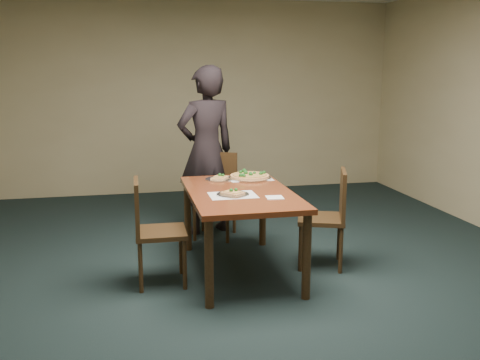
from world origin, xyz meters
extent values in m
plane|color=black|center=(0.00, 0.00, 0.00)|extent=(8.00, 8.00, 0.00)
plane|color=tan|center=(0.00, 4.00, 1.40)|extent=(6.00, 0.00, 6.00)
cube|color=#5A2412|center=(-0.03, 0.61, 0.73)|extent=(0.90, 1.50, 0.04)
cylinder|color=black|center=(-0.42, -0.08, 0.35)|extent=(0.07, 0.07, 0.70)
cylinder|color=black|center=(-0.42, 1.30, 0.35)|extent=(0.07, 0.07, 0.70)
cylinder|color=black|center=(0.36, -0.08, 0.35)|extent=(0.07, 0.07, 0.70)
cylinder|color=black|center=(0.36, 1.30, 0.35)|extent=(0.07, 0.07, 0.70)
cube|color=black|center=(-0.08, 1.67, 0.45)|extent=(0.55, 0.55, 0.04)
cylinder|color=black|center=(-0.32, 1.58, 0.21)|extent=(0.04, 0.04, 0.43)
cylinder|color=black|center=(-0.17, 1.91, 0.21)|extent=(0.04, 0.04, 0.43)
cylinder|color=black|center=(0.02, 1.44, 0.21)|extent=(0.04, 0.04, 0.43)
cylinder|color=black|center=(0.16, 1.77, 0.21)|extent=(0.04, 0.04, 0.43)
cube|color=black|center=(-0.01, 1.85, 0.69)|extent=(0.40, 0.20, 0.44)
cube|color=black|center=(-0.74, 0.49, 0.45)|extent=(0.43, 0.43, 0.04)
cylinder|color=black|center=(-0.56, 0.31, 0.21)|extent=(0.04, 0.04, 0.43)
cylinder|color=black|center=(-0.92, 0.31, 0.21)|extent=(0.04, 0.04, 0.43)
cylinder|color=black|center=(-0.56, 0.67, 0.21)|extent=(0.04, 0.04, 0.43)
cylinder|color=black|center=(-0.92, 0.67, 0.21)|extent=(0.04, 0.04, 0.43)
cube|color=black|center=(-0.93, 0.49, 0.69)|extent=(0.04, 0.42, 0.44)
cube|color=black|center=(0.74, 0.60, 0.45)|extent=(0.54, 0.54, 0.04)
cylinder|color=black|center=(0.63, 0.83, 0.21)|extent=(0.04, 0.04, 0.43)
cylinder|color=black|center=(0.97, 0.71, 0.21)|extent=(0.04, 0.04, 0.43)
cylinder|color=black|center=(0.51, 0.49, 0.21)|extent=(0.04, 0.04, 0.43)
cylinder|color=black|center=(0.84, 0.37, 0.21)|extent=(0.04, 0.04, 0.43)
cube|color=black|center=(0.92, 0.54, 0.69)|extent=(0.18, 0.41, 0.44)
imported|color=black|center=(-0.13, 1.89, 0.93)|extent=(0.78, 0.62, 1.85)
cube|color=white|center=(0.18, 1.14, 0.75)|extent=(0.42, 0.32, 0.00)
cube|color=white|center=(-0.12, 0.46, 0.75)|extent=(0.40, 0.30, 0.00)
cylinder|color=silver|center=(0.18, 1.14, 0.76)|extent=(0.42, 0.42, 0.01)
cylinder|color=#CC874E|center=(0.18, 1.14, 0.77)|extent=(0.38, 0.38, 0.02)
cylinder|color=#D2C56D|center=(0.18, 1.14, 0.79)|extent=(0.34, 0.34, 0.01)
sphere|color=#154616|center=(0.33, 1.14, 0.80)|extent=(0.03, 0.03, 0.03)
sphere|color=#154616|center=(0.18, 1.08, 0.80)|extent=(0.04, 0.04, 0.04)
sphere|color=#154616|center=(0.15, 1.20, 0.80)|extent=(0.03, 0.03, 0.03)
sphere|color=#154616|center=(0.10, 1.04, 0.80)|extent=(0.04, 0.04, 0.04)
sphere|color=#154616|center=(0.10, 1.02, 0.80)|extent=(0.03, 0.03, 0.03)
sphere|color=#154616|center=(0.15, 1.20, 0.80)|extent=(0.03, 0.03, 0.03)
sphere|color=#154616|center=(0.11, 1.22, 0.80)|extent=(0.04, 0.04, 0.04)
sphere|color=#154616|center=(0.07, 1.04, 0.80)|extent=(0.04, 0.04, 0.04)
sphere|color=#154616|center=(0.15, 1.16, 0.80)|extent=(0.04, 0.04, 0.04)
sphere|color=#154616|center=(0.29, 1.10, 0.80)|extent=(0.04, 0.04, 0.04)
sphere|color=#154616|center=(0.18, 1.10, 0.80)|extent=(0.04, 0.04, 0.04)
sphere|color=#154616|center=(0.24, 1.16, 0.80)|extent=(0.03, 0.03, 0.03)
sphere|color=#154616|center=(0.16, 1.26, 0.81)|extent=(0.04, 0.04, 0.04)
cylinder|color=silver|center=(-0.12, 0.46, 0.76)|extent=(0.28, 0.28, 0.01)
cube|color=#CC874E|center=(-0.12, 0.46, 0.77)|extent=(0.21, 0.21, 0.02)
cube|color=#D2C56D|center=(-0.12, 0.46, 0.78)|extent=(0.17, 0.17, 0.01)
sphere|color=#154616|center=(-0.09, 0.48, 0.79)|extent=(0.03, 0.03, 0.03)
sphere|color=#154616|center=(-0.14, 0.46, 0.79)|extent=(0.03, 0.03, 0.03)
cylinder|color=silver|center=(-0.12, 1.14, 0.76)|extent=(0.28, 0.28, 0.01)
cube|color=#CC874E|center=(-0.12, 1.14, 0.77)|extent=(0.20, 0.21, 0.02)
cube|color=#D2C56D|center=(-0.12, 1.14, 0.78)|extent=(0.15, 0.17, 0.01)
sphere|color=#154616|center=(-0.08, 1.15, 0.79)|extent=(0.03, 0.03, 0.03)
sphere|color=#154616|center=(-0.11, 1.16, 0.79)|extent=(0.03, 0.03, 0.03)
cube|color=white|center=(0.20, 0.30, 0.75)|extent=(0.15, 0.15, 0.01)
camera|label=1|loc=(-1.00, -3.89, 1.80)|focal=40.00mm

